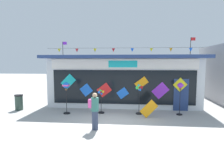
{
  "coord_description": "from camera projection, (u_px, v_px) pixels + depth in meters",
  "views": [
    {
      "loc": [
        0.97,
        -9.85,
        3.04
      ],
      "look_at": [
        -0.31,
        2.68,
        1.67
      ],
      "focal_mm": 32.56,
      "sensor_mm": 36.0,
      "label": 1
    }
  ],
  "objects": [
    {
      "name": "ground_plane",
      "position": [
        113.0,
        123.0,
        10.17
      ],
      "size": [
        80.0,
        80.0,
        0.0
      ],
      "primitive_type": "plane",
      "color": "#ADAAA5"
    },
    {
      "name": "kite_shop_building",
      "position": [
        124.0,
        79.0,
        15.45
      ],
      "size": [
        10.49,
        6.02,
        4.82
      ],
      "color": "silver",
      "rests_on": "ground_plane"
    },
    {
      "name": "wind_spinner_far_left",
      "position": [
        66.0,
        90.0,
        11.85
      ],
      "size": [
        0.39,
        0.39,
        1.86
      ],
      "color": "black",
      "rests_on": "ground_plane"
    },
    {
      "name": "wind_spinner_left",
      "position": [
        101.0,
        100.0,
        12.02
      ],
      "size": [
        0.38,
        0.38,
        1.45
      ],
      "color": "black",
      "rests_on": "ground_plane"
    },
    {
      "name": "wind_spinner_center_left",
      "position": [
        139.0,
        94.0,
        11.76
      ],
      "size": [
        0.43,
        0.38,
        1.79
      ],
      "color": "black",
      "rests_on": "ground_plane"
    },
    {
      "name": "wind_spinner_center_right",
      "position": [
        180.0,
        90.0,
        11.56
      ],
      "size": [
        0.33,
        0.33,
        1.87
      ],
      "color": "black",
      "rests_on": "ground_plane"
    },
    {
      "name": "person_near_camera",
      "position": [
        95.0,
        110.0,
        9.09
      ],
      "size": [
        0.47,
        0.35,
        1.68
      ],
      "rotation": [
        0.0,
        0.0,
        1.37
      ],
      "color": "#333D56",
      "rests_on": "ground_plane"
    },
    {
      "name": "trash_bin",
      "position": [
        19.0,
        102.0,
        12.9
      ],
      "size": [
        0.52,
        0.52,
        0.98
      ],
      "color": "#2D4238",
      "rests_on": "ground_plane"
    },
    {
      "name": "display_kite_on_ground",
      "position": [
        149.0,
        109.0,
        11.04
      ],
      "size": [
        1.01,
        0.16,
        1.01
      ],
      "primitive_type": "cube",
      "rotation": [
        -0.14,
        0.79,
        0.0
      ],
      "color": "orange",
      "rests_on": "ground_plane"
    }
  ]
}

